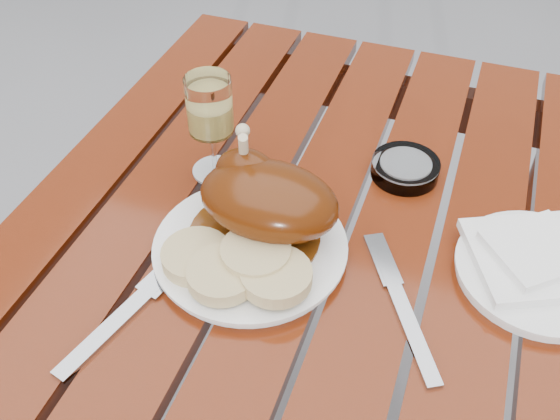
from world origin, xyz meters
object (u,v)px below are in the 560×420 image
Objects in this scene: side_plate at (538,273)px; ashtray at (405,168)px; wine_glass at (212,128)px; dinner_plate at (250,248)px; table at (287,407)px.

side_plate is 0.24m from ashtray.
wine_glass is 0.48m from side_plate.
ashtray reaches higher than dinner_plate.
ashtray is (0.27, 0.09, -0.07)m from wine_glass.
ashtray reaches higher than table.
dinner_plate reaches higher than table.
wine_glass is (-0.16, 0.14, 0.46)m from table.
side_plate reaches higher than table.
dinner_plate is 1.58× the size of wine_glass.
wine_glass reaches higher than table.
wine_glass reaches higher than dinner_plate.
wine_glass is 1.60× the size of ashtray.
ashtray is at bearing 54.63° from dinner_plate.
ashtray is at bearing 64.72° from table.
table is 0.39m from dinner_plate.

